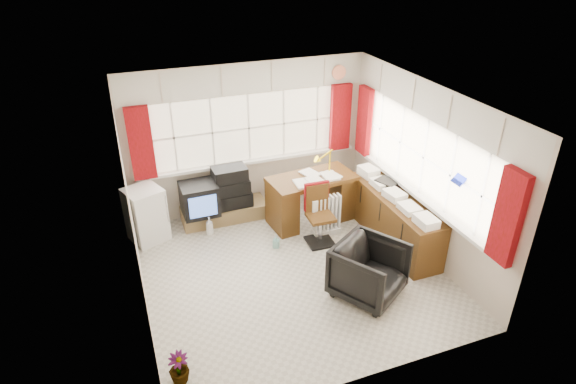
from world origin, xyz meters
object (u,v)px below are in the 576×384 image
at_px(desk, 311,197).
at_px(mini_fridge, 146,215).
at_px(office_chair, 369,271).
at_px(radiator, 327,219).
at_px(task_chair, 318,211).
at_px(credenza, 393,218).
at_px(desk_lamp, 330,156).
at_px(tv_bench, 225,212).
at_px(crt_tv, 199,199).

bearing_deg(desk, mini_fridge, 171.48).
height_order(office_chair, radiator, office_chair).
relative_size(radiator, mini_fridge, 0.77).
xyz_separation_m(task_chair, credenza, (1.07, -0.42, -0.11)).
bearing_deg(desk_lamp, desk, -172.14).
bearing_deg(mini_fridge, credenza, -21.13).
distance_m(radiator, credenza, 1.02).
xyz_separation_m(tv_bench, crt_tv, (-0.41, -0.09, 0.38)).
xyz_separation_m(task_chair, mini_fridge, (-2.46, 0.94, -0.07)).
relative_size(desk, task_chair, 1.53).
height_order(radiator, crt_tv, crt_tv).
bearing_deg(radiator, tv_bench, 144.47).
distance_m(office_chair, crt_tv, 2.97).
height_order(desk_lamp, office_chair, desk_lamp).
distance_m(office_chair, tv_bench, 2.85).
relative_size(office_chair, tv_bench, 0.60).
distance_m(desk_lamp, tv_bench, 1.98).
bearing_deg(credenza, desk, 134.01).
bearing_deg(tv_bench, desk_lamp, -16.76).
distance_m(desk, mini_fridge, 2.61).
bearing_deg(radiator, crt_tv, 153.34).
bearing_deg(credenza, office_chair, -134.18).
distance_m(desk_lamp, credenza, 1.38).
xyz_separation_m(desk_lamp, crt_tv, (-2.06, 0.41, -0.59)).
height_order(desk, mini_fridge, mini_fridge).
height_order(task_chair, radiator, task_chair).
bearing_deg(radiator, credenza, -30.63).
xyz_separation_m(desk_lamp, task_chair, (-0.45, -0.60, -0.59)).
distance_m(task_chair, credenza, 1.15).
xyz_separation_m(desk_lamp, tv_bench, (-1.66, 0.50, -0.97)).
bearing_deg(desk, crt_tv, 165.50).
bearing_deg(desk, credenza, -45.99).
relative_size(radiator, credenza, 0.33).
relative_size(credenza, tv_bench, 1.43).
relative_size(office_chair, mini_fridge, 0.97).
distance_m(radiator, tv_bench, 1.73).
xyz_separation_m(office_chair, crt_tv, (-1.71, 2.43, 0.13)).
xyz_separation_m(desk_lamp, mini_fridge, (-2.91, 0.34, -0.66)).
relative_size(desk_lamp, mini_fridge, 0.49).
height_order(task_chair, crt_tv, task_chair).
distance_m(credenza, tv_bench, 2.75).
bearing_deg(credenza, desk_lamp, 121.33).
bearing_deg(office_chair, task_chair, 61.41).
relative_size(desk_lamp, credenza, 0.21).
height_order(desk_lamp, crt_tv, desk_lamp).
bearing_deg(radiator, task_chair, -153.06).
bearing_deg(office_chair, tv_bench, 84.88).
bearing_deg(credenza, crt_tv, 152.01).
relative_size(desk_lamp, tv_bench, 0.30).
xyz_separation_m(task_chair, radiator, (0.19, 0.10, -0.23)).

